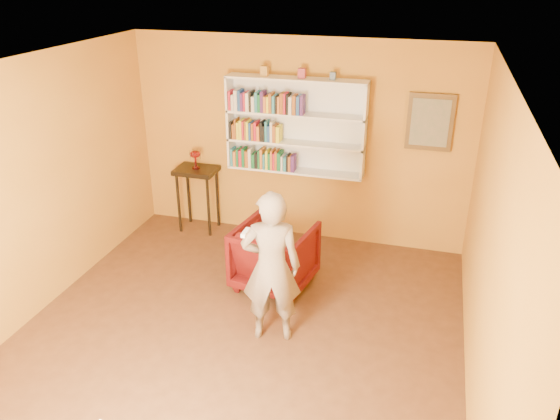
# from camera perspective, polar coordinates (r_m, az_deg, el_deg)

# --- Properties ---
(room_shell) EXTENTS (5.30, 5.80, 2.88)m
(room_shell) POSITION_cam_1_polar(r_m,az_deg,el_deg) (5.20, -5.03, -4.46)
(room_shell) COLOR #4E2E19
(room_shell) RESTS_ON ground
(bookshelf) EXTENTS (1.80, 0.29, 1.23)m
(bookshelf) POSITION_cam_1_polar(r_m,az_deg,el_deg) (7.11, 1.75, 8.82)
(bookshelf) COLOR white
(bookshelf) RESTS_ON room_shell
(books_row_lower) EXTENTS (0.88, 0.19, 0.27)m
(books_row_lower) POSITION_cam_1_polar(r_m,az_deg,el_deg) (7.27, -1.84, 5.33)
(books_row_lower) COLOR teal
(books_row_lower) RESTS_ON bookshelf
(books_row_middle) EXTENTS (0.68, 0.19, 0.27)m
(books_row_middle) POSITION_cam_1_polar(r_m,az_deg,el_deg) (7.18, -2.56, 8.27)
(books_row_middle) COLOR black
(books_row_middle) RESTS_ON bookshelf
(books_row_upper) EXTENTS (0.98, 0.19, 0.26)m
(books_row_upper) POSITION_cam_1_polar(r_m,az_deg,el_deg) (7.04, -1.42, 11.17)
(books_row_upper) COLOR red
(books_row_upper) RESTS_ON bookshelf
(ornament_left) EXTENTS (0.09, 0.09, 0.12)m
(ornament_left) POSITION_cam_1_polar(r_m,az_deg,el_deg) (7.01, -1.62, 14.32)
(ornament_left) COLOR #B98834
(ornament_left) RESTS_ON bookshelf
(ornament_centre) EXTENTS (0.09, 0.09, 0.12)m
(ornament_centre) POSITION_cam_1_polar(r_m,az_deg,el_deg) (6.88, 2.32, 14.09)
(ornament_centre) COLOR #A43645
(ornament_centre) RESTS_ON bookshelf
(ornament_right) EXTENTS (0.07, 0.07, 0.09)m
(ornament_right) POSITION_cam_1_polar(r_m,az_deg,el_deg) (6.80, 5.56, 13.77)
(ornament_right) COLOR slate
(ornament_right) RESTS_ON bookshelf
(framed_painting) EXTENTS (0.55, 0.05, 0.70)m
(framed_painting) POSITION_cam_1_polar(r_m,az_deg,el_deg) (6.91, 15.40, 8.82)
(framed_painting) COLOR #553C18
(framed_painting) RESTS_ON room_shell
(console_table) EXTENTS (0.56, 0.43, 0.92)m
(console_table) POSITION_cam_1_polar(r_m,az_deg,el_deg) (7.68, -8.69, 3.21)
(console_table) COLOR black
(console_table) RESTS_ON ground
(ruby_lustre) EXTENTS (0.16, 0.16, 0.25)m
(ruby_lustre) POSITION_cam_1_polar(r_m,az_deg,el_deg) (7.56, -8.85, 5.62)
(ruby_lustre) COLOR maroon
(ruby_lustre) RESTS_ON console_table
(armchair) EXTENTS (0.97, 0.99, 0.78)m
(armchair) POSITION_cam_1_polar(r_m,az_deg,el_deg) (6.40, -0.55, -4.80)
(armchair) COLOR #420407
(armchair) RESTS_ON ground
(person) EXTENTS (0.67, 0.52, 1.61)m
(person) POSITION_cam_1_polar(r_m,az_deg,el_deg) (5.35, -0.92, -6.03)
(person) COLOR #7F6E5D
(person) RESTS_ON ground
(game_remote) EXTENTS (0.04, 0.15, 0.04)m
(game_remote) POSITION_cam_1_polar(r_m,az_deg,el_deg) (4.86, -3.62, -2.37)
(game_remote) COLOR white
(game_remote) RESTS_ON person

